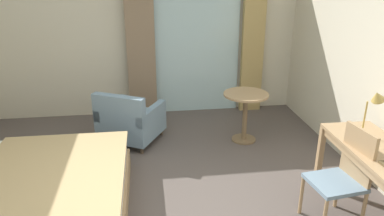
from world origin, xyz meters
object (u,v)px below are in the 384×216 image
writing_desk (382,161)px  desk_chair (344,173)px  desk_lamp (374,105)px  bed (8,197)px  armchair_by_window (130,121)px  round_cafe_table (245,106)px

writing_desk → desk_chair: desk_chair is taller
writing_desk → desk_lamp: 0.58m
bed → writing_desk: bearing=-8.5°
armchair_by_window → round_cafe_table: bearing=-5.9°
bed → round_cafe_table: size_ratio=3.13×
desk_chair → round_cafe_table: 1.95m
writing_desk → armchair_by_window: (-2.41, 2.12, -0.35)m
writing_desk → desk_chair: (-0.33, 0.05, -0.13)m
bed → writing_desk: bed is taller
bed → writing_desk: size_ratio=1.56×
round_cafe_table → writing_desk: bearing=-68.5°
desk_lamp → round_cafe_table: 1.86m
bed → armchair_by_window: 1.97m
writing_desk → desk_lamp: (0.09, 0.40, 0.41)m
bed → desk_chair: bearing=-8.5°
armchair_by_window → bed: bearing=-126.3°
desk_chair → armchair_by_window: bearing=135.1°
bed → desk_chair: 3.29m
desk_lamp → armchair_by_window: bearing=145.5°
bed → armchair_by_window: size_ratio=2.22×
bed → writing_desk: 3.64m
writing_desk → desk_chair: 0.36m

